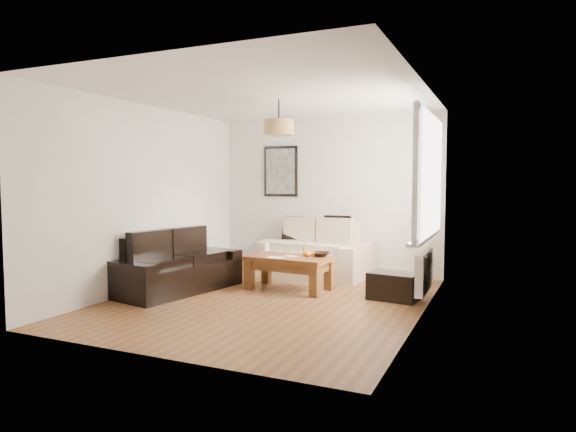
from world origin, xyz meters
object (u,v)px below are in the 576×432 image
at_px(loveseat_cream, 313,249).
at_px(ottoman, 394,286).
at_px(sofa_leather, 177,263).
at_px(coffee_table, 289,273).

relative_size(loveseat_cream, ottoman, 2.82).
bearing_deg(loveseat_cream, ottoman, -30.40).
bearing_deg(sofa_leather, loveseat_cream, -26.60).
relative_size(loveseat_cream, sofa_leather, 0.97).
height_order(coffee_table, ottoman, coffee_table).
height_order(loveseat_cream, coffee_table, loveseat_cream).
bearing_deg(sofa_leather, ottoman, -65.72).
height_order(sofa_leather, ottoman, sofa_leather).
xyz_separation_m(loveseat_cream, sofa_leather, (-1.36, -1.78, -0.04)).
distance_m(sofa_leather, coffee_table, 1.57).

